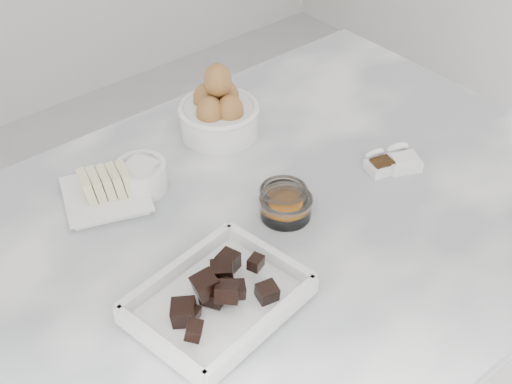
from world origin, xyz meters
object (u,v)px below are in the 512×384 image
at_px(sugar_ramekin, 141,175).
at_px(egg_bowl, 219,112).
at_px(zest_bowl, 286,206).
at_px(chocolate_dish, 218,296).
at_px(honey_bowl, 283,197).
at_px(salt_spoon, 402,159).
at_px(vanilla_spoon, 380,163).
at_px(butter_plate, 104,190).

distance_m(sugar_ramekin, egg_bowl, 0.21).
distance_m(egg_bowl, zest_bowl, 0.26).
bearing_deg(chocolate_dish, egg_bowl, 52.26).
bearing_deg(honey_bowl, salt_spoon, -12.60).
bearing_deg(salt_spoon, chocolate_dish, -172.65).
xyz_separation_m(sugar_ramekin, salt_spoon, (0.38, -0.24, -0.01)).
relative_size(zest_bowl, vanilla_spoon, 1.25).
xyz_separation_m(egg_bowl, honey_bowl, (-0.05, -0.23, -0.03)).
relative_size(sugar_ramekin, honey_bowl, 1.07).
xyz_separation_m(butter_plate, sugar_ramekin, (0.06, -0.01, 0.01)).
relative_size(chocolate_dish, honey_bowl, 3.24).
relative_size(butter_plate, salt_spoon, 2.15).
distance_m(sugar_ramekin, zest_bowl, 0.25).
bearing_deg(chocolate_dish, honey_bowl, 26.71).
height_order(zest_bowl, salt_spoon, salt_spoon).
bearing_deg(zest_bowl, butter_plate, 132.79).
height_order(butter_plate, egg_bowl, egg_bowl).
height_order(chocolate_dish, egg_bowl, egg_bowl).
bearing_deg(butter_plate, vanilla_spoon, -29.42).
bearing_deg(sugar_ramekin, zest_bowl, -56.09).
bearing_deg(sugar_ramekin, butter_plate, 168.19).
height_order(honey_bowl, zest_bowl, zest_bowl).
xyz_separation_m(honey_bowl, zest_bowl, (-0.01, -0.02, 0.00)).
distance_m(chocolate_dish, honey_bowl, 0.24).
height_order(butter_plate, honey_bowl, butter_plate).
bearing_deg(sugar_ramekin, vanilla_spoon, -32.22).
height_order(egg_bowl, honey_bowl, egg_bowl).
bearing_deg(salt_spoon, zest_bowl, 172.99).
distance_m(chocolate_dish, salt_spoon, 0.45).
bearing_deg(chocolate_dish, vanilla_spoon, 10.39).
height_order(egg_bowl, zest_bowl, egg_bowl).
bearing_deg(vanilla_spoon, chocolate_dish, -169.61).
height_order(sugar_ramekin, egg_bowl, egg_bowl).
distance_m(sugar_ramekin, honey_bowl, 0.24).
height_order(sugar_ramekin, salt_spoon, sugar_ramekin).
bearing_deg(chocolate_dish, butter_plate, 89.99).
height_order(honey_bowl, salt_spoon, salt_spoon).
bearing_deg(zest_bowl, salt_spoon, -7.01).
xyz_separation_m(chocolate_dish, zest_bowl, (0.20, 0.09, -0.00)).
bearing_deg(chocolate_dish, zest_bowl, 23.41).
relative_size(chocolate_dish, butter_plate, 1.48).
relative_size(butter_plate, vanilla_spoon, 2.51).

